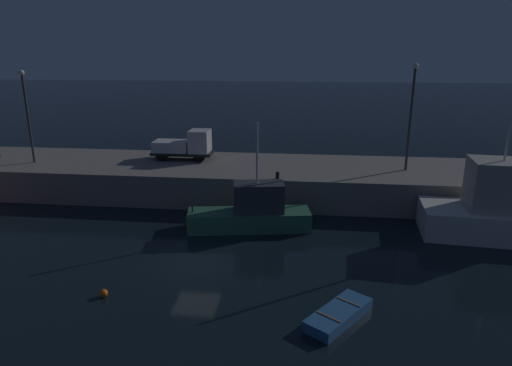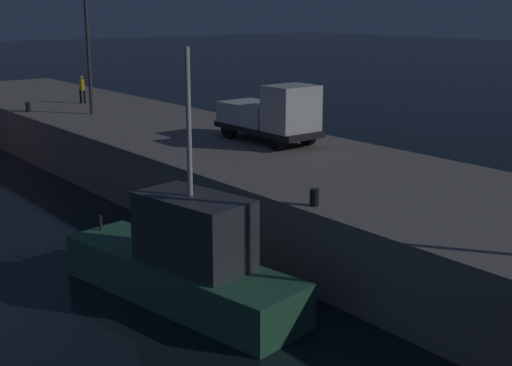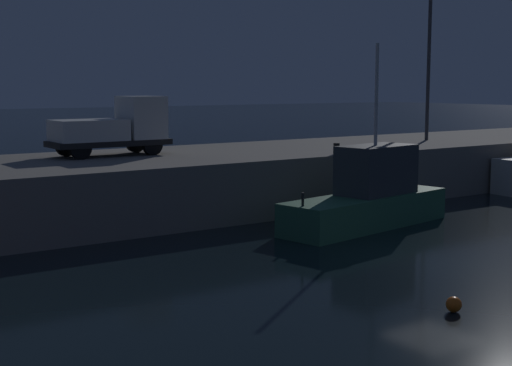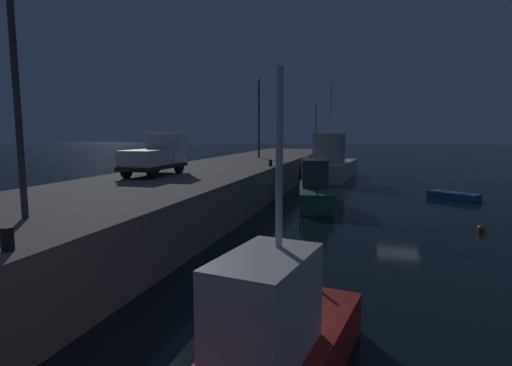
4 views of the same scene
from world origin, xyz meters
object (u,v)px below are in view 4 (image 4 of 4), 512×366
at_px(dinghy_orange_near, 454,196).
at_px(mooring_buoy_near, 481,229).
at_px(bollard_central, 270,163).
at_px(bollard_west, 7,239).
at_px(fishing_trawler_red, 331,164).
at_px(fishing_boat_blue, 268,355).
at_px(lamp_post_east, 259,111).
at_px(fishing_boat_white, 315,188).
at_px(lamp_post_west, 15,70).
at_px(utility_truck, 156,155).

relative_size(dinghy_orange_near, mooring_buoy_near, 9.53).
bearing_deg(mooring_buoy_near, bollard_central, 60.10).
height_order(dinghy_orange_near, bollard_west, bollard_west).
distance_m(fishing_trawler_red, dinghy_orange_near, 15.91).
bearing_deg(fishing_trawler_red, fishing_boat_blue, -176.23).
bearing_deg(lamp_post_east, bollard_central, -159.58).
bearing_deg(mooring_buoy_near, fishing_boat_white, 57.14).
bearing_deg(lamp_post_west, bollard_west, -139.77).
bearing_deg(fishing_boat_blue, bollard_west, 90.47).
xyz_separation_m(fishing_boat_blue, mooring_buoy_near, (16.15, -7.42, -0.79)).
bearing_deg(lamp_post_east, dinghy_orange_near, -109.46).
xyz_separation_m(fishing_trawler_red, bollard_west, (-39.30, 3.45, 1.22)).
height_order(mooring_buoy_near, bollard_central, bollard_central).
distance_m(mooring_buoy_near, bollard_west, 21.22).
height_order(fishing_boat_white, bollard_west, fishing_boat_white).
xyz_separation_m(fishing_boat_blue, bollard_west, (-0.05, 6.04, 1.83)).
xyz_separation_m(fishing_boat_blue, dinghy_orange_near, (27.51, -8.07, -0.73)).
height_order(fishing_trawler_red, fishing_boat_white, fishing_trawler_red).
xyz_separation_m(mooring_buoy_near, utility_truck, (-0.71, 18.48, 3.57)).
xyz_separation_m(bollard_west, bollard_central, (23.82, -0.21, -0.02)).
distance_m(bollard_west, bollard_central, 23.82).
distance_m(fishing_boat_blue, utility_truck, 19.19).
bearing_deg(lamp_post_west, fishing_boat_white, -18.15).
height_order(fishing_boat_white, lamp_post_east, lamp_post_east).
height_order(mooring_buoy_near, utility_truck, utility_truck).
relative_size(mooring_buoy_near, lamp_post_east, 0.05).
distance_m(dinghy_orange_near, bollard_west, 31.06).
xyz_separation_m(mooring_buoy_near, lamp_post_west, (-13.26, 15.94, 6.84)).
distance_m(fishing_trawler_red, lamp_post_west, 37.25).
height_order(bollard_west, bollard_central, bollard_west).
bearing_deg(fishing_boat_blue, lamp_post_west, 71.31).
relative_size(fishing_boat_blue, mooring_buoy_near, 18.44).
bearing_deg(dinghy_orange_near, fishing_trawler_red, 42.22).
xyz_separation_m(dinghy_orange_near, lamp_post_east, (6.22, 17.61, 7.09)).
height_order(fishing_boat_white, dinghy_orange_near, fishing_boat_white).
distance_m(fishing_trawler_red, fishing_boat_white, 16.93).
xyz_separation_m(mooring_buoy_near, lamp_post_east, (17.58, 16.96, 7.15)).
height_order(fishing_boat_white, bollard_central, fishing_boat_white).
xyz_separation_m(fishing_boat_white, utility_truck, (-6.89, 8.91, 2.58)).
bearing_deg(mooring_buoy_near, fishing_trawler_red, 23.42).
bearing_deg(lamp_post_west, fishing_boat_blue, -108.69).
bearing_deg(fishing_trawler_red, bollard_west, 174.98).
distance_m(lamp_post_west, lamp_post_east, 30.86).
relative_size(fishing_boat_blue, dinghy_orange_near, 1.94).
bearing_deg(utility_truck, lamp_post_east, -4.74).
distance_m(fishing_trawler_red, mooring_buoy_near, 25.22).
bearing_deg(bollard_west, utility_truck, 17.95).
xyz_separation_m(utility_truck, bollard_west, (-15.49, -5.02, -0.95)).
relative_size(mooring_buoy_near, lamp_post_west, 0.05).
bearing_deg(bollard_west, lamp_post_east, 5.91).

